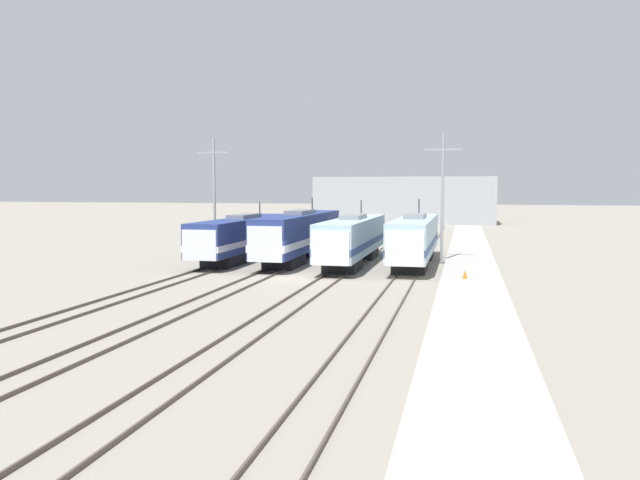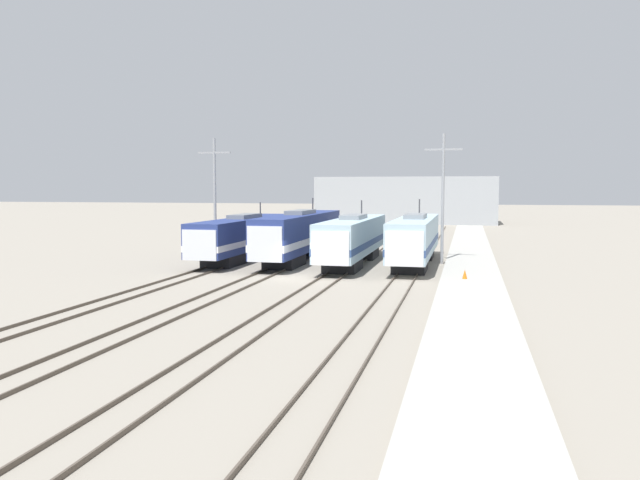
{
  "view_description": "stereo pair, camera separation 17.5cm",
  "coord_description": "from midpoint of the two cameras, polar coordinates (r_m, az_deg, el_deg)",
  "views": [
    {
      "loc": [
        11.49,
        -42.03,
        6.29
      ],
      "look_at": [
        1.0,
        2.92,
        2.42
      ],
      "focal_mm": 35.0,
      "sensor_mm": 36.0,
      "label": 1
    },
    {
      "loc": [
        11.66,
        -41.99,
        6.29
      ],
      "look_at": [
        1.0,
        2.92,
        2.42
      ],
      "focal_mm": 35.0,
      "sensor_mm": 36.0,
      "label": 2
    }
  ],
  "objects": [
    {
      "name": "rail_pair_far_left",
      "position": [
        46.55,
        -10.98,
        -2.97
      ],
      "size": [
        1.5,
        120.0,
        0.15
      ],
      "color": "#4C4238",
      "rests_on": "ground_plane"
    },
    {
      "name": "rail_pair_center_left",
      "position": [
        44.74,
        -5.13,
        -3.21
      ],
      "size": [
        1.51,
        120.0,
        0.15
      ],
      "color": "#4C4238",
      "rests_on": "ground_plane"
    },
    {
      "name": "rail_pair_center_right",
      "position": [
        43.42,
        1.16,
        -3.44
      ],
      "size": [
        1.51,
        120.0,
        0.15
      ],
      "color": "#4C4238",
      "rests_on": "ground_plane"
    },
    {
      "name": "locomotive_far_right",
      "position": [
        51.26,
        8.76,
        0.1
      ],
      "size": [
        2.91,
        18.3,
        5.31
      ],
      "color": "#232326",
      "rests_on": "ground_plane"
    },
    {
      "name": "depot_building",
      "position": [
        113.69,
        7.95,
        3.65
      ],
      "size": [
        31.53,
        11.54,
        8.22
      ],
      "color": "#9EA3A8",
      "rests_on": "ground_plane"
    },
    {
      "name": "catenary_tower_right",
      "position": [
        52.37,
        11.26,
        4.14
      ],
      "size": [
        3.05,
        0.25,
        10.71
      ],
      "color": "gray",
      "rests_on": "ground_plane"
    },
    {
      "name": "traffic_cone",
      "position": [
        42.06,
        13.21,
        -3.05
      ],
      "size": [
        0.32,
        0.32,
        0.62
      ],
      "color": "orange",
      "rests_on": "platform"
    },
    {
      "name": "locomotive_far_left",
      "position": [
        55.09,
        -6.95,
        0.35
      ],
      "size": [
        2.95,
        19.39,
        4.92
      ],
      "color": "black",
      "rests_on": "ground_plane"
    },
    {
      "name": "locomotive_center_right",
      "position": [
        51.06,
        3.08,
        0.09
      ],
      "size": [
        2.95,
        18.03,
        5.19
      ],
      "color": "#232326",
      "rests_on": "ground_plane"
    },
    {
      "name": "ground_plane",
      "position": [
        44.02,
        -2.03,
        -3.42
      ],
      "size": [
        400.0,
        400.0,
        0.0
      ],
      "primitive_type": "plane",
      "color": "gray"
    },
    {
      "name": "rail_pair_far_right",
      "position": [
        42.66,
        7.75,
        -3.63
      ],
      "size": [
        1.5,
        120.0,
        0.15
      ],
      "color": "#4C4238",
      "rests_on": "ground_plane"
    },
    {
      "name": "catenary_tower_left",
      "position": [
        56.79,
        -9.51,
        4.21
      ],
      "size": [
        3.05,
        0.25,
        10.71
      ],
      "color": "gray",
      "rests_on": "ground_plane"
    },
    {
      "name": "platform",
      "position": [
        42.45,
        13.79,
        -3.64
      ],
      "size": [
        4.0,
        120.0,
        0.33
      ],
      "color": "#A8A59E",
      "rests_on": "ground_plane"
    },
    {
      "name": "locomotive_center_left",
      "position": [
        53.86,
        -1.83,
        0.48
      ],
      "size": [
        2.9,
        19.91,
        5.35
      ],
      "color": "black",
      "rests_on": "ground_plane"
    }
  ]
}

